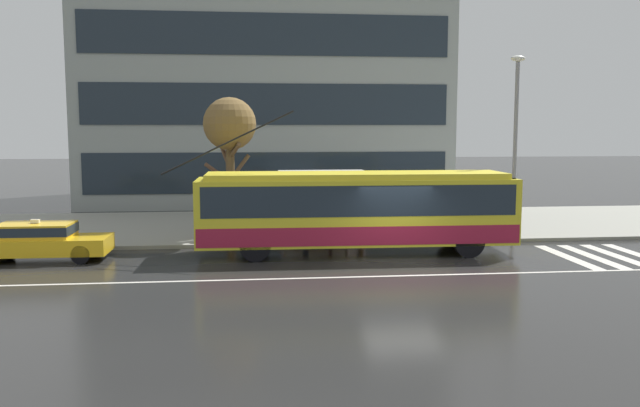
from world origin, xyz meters
TOP-DOWN VIEW (x-y plane):
  - ground_plane at (0.00, 0.00)m, footprint 160.00×160.00m
  - sidewalk_slab at (0.00, 9.10)m, footprint 80.00×10.00m
  - crosswalk_stripe_edge_near at (6.05, 1.05)m, footprint 0.44×4.40m
  - crosswalk_stripe_inner_a at (6.95, 1.05)m, footprint 0.44×4.40m
  - crosswalk_stripe_center at (7.85, 1.05)m, footprint 0.44×4.40m
  - crosswalk_stripe_inner_b at (8.75, 1.05)m, footprint 0.44×4.40m
  - lane_centre_line at (0.00, -1.20)m, footprint 72.00×0.14m
  - trolleybus at (-1.13, 2.50)m, footprint 12.32×2.69m
  - taxi_queued_behind_bus at (-11.99, 2.50)m, footprint 4.49×1.82m
  - bus_shelter at (-1.95, 6.18)m, footprint 3.52×1.72m
  - pedestrian_at_shelter at (-2.71, 4.65)m, footprint 1.29×1.29m
  - pedestrian_approaching_curb at (-1.17, 4.46)m, footprint 1.02×1.02m
  - pedestrian_walking_past at (-1.69, 5.39)m, footprint 1.57×1.57m
  - pedestrian_waiting_by_pole at (-0.41, 5.92)m, footprint 1.33×1.33m
  - street_lamp at (5.70, 5.00)m, footprint 0.60×0.32m
  - street_tree_bare at (-5.64, 5.94)m, footprint 2.09×2.09m

SIDE VIEW (x-z plane):
  - ground_plane at x=0.00m, z-range 0.00..0.00m
  - lane_centre_line at x=0.00m, z-range 0.00..0.01m
  - crosswalk_stripe_edge_near at x=6.05m, z-range 0.00..0.01m
  - crosswalk_stripe_inner_a at x=6.95m, z-range 0.00..0.01m
  - crosswalk_stripe_center at x=7.85m, z-range 0.00..0.01m
  - crosswalk_stripe_inner_b at x=8.75m, z-range 0.00..0.01m
  - sidewalk_slab at x=0.00m, z-range 0.00..0.14m
  - taxi_queued_behind_bus at x=-11.99m, z-range 0.01..1.40m
  - trolleybus at x=-1.13m, z-range -0.93..4.12m
  - pedestrian_approaching_curb at x=-1.17m, z-range 0.65..2.54m
  - pedestrian_walking_past at x=-1.69m, z-range 0.75..2.66m
  - pedestrian_at_shelter at x=-2.71m, z-range 0.73..2.73m
  - pedestrian_waiting_by_pole at x=-0.41m, z-range 0.75..2.74m
  - bus_shelter at x=-1.95m, z-range 0.78..3.37m
  - street_lamp at x=5.70m, z-range 0.76..7.92m
  - street_tree_bare at x=-5.64m, z-range 1.72..7.24m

